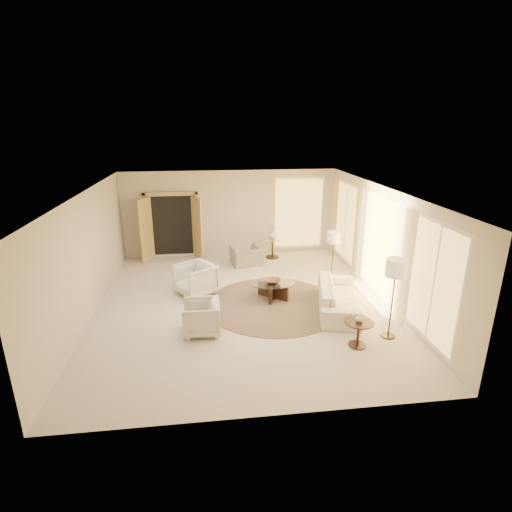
{
  "coord_description": "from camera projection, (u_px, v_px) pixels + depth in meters",
  "views": [
    {
      "loc": [
        -0.78,
        -8.94,
        4.29
      ],
      "look_at": [
        0.4,
        0.4,
        1.1
      ],
      "focal_mm": 28.0,
      "sensor_mm": 36.0,
      "label": 1
    }
  ],
  "objects": [
    {
      "name": "coffee_table",
      "position": [
        273.0,
        288.0,
        10.12
      ],
      "size": [
        1.42,
        1.42,
        0.42
      ],
      "rotation": [
        0.0,
        0.0,
        0.28
      ],
      "color": "black",
      "rests_on": "room"
    },
    {
      "name": "armchair_left",
      "position": [
        196.0,
        278.0,
        10.3
      ],
      "size": [
        1.16,
        1.18,
        0.9
      ],
      "primitive_type": "imported",
      "rotation": [
        0.0,
        0.0,
        -1.0
      ],
      "color": "beige",
      "rests_on": "room"
    },
    {
      "name": "armchair_right",
      "position": [
        201.0,
        316.0,
        8.42
      ],
      "size": [
        0.72,
        0.77,
        0.78
      ],
      "primitive_type": "imported",
      "rotation": [
        0.0,
        0.0,
        -1.58
      ],
      "color": "beige",
      "rests_on": "room"
    },
    {
      "name": "windows_right",
      "position": [
        379.0,
        245.0,
        9.94
      ],
      "size": [
        0.1,
        6.4,
        2.4
      ],
      "primitive_type": null,
      "color": "#FFCD66",
      "rests_on": "room"
    },
    {
      "name": "accent_chair",
      "position": [
        246.0,
        253.0,
        12.42
      ],
      "size": [
        1.01,
        0.77,
        0.79
      ],
      "primitive_type": "imported",
      "rotation": [
        0.0,
        0.0,
        3.37
      ],
      "color": "gray",
      "rests_on": "room"
    },
    {
      "name": "end_table",
      "position": [
        358.0,
        329.0,
        7.92
      ],
      "size": [
        0.57,
        0.57,
        0.54
      ],
      "rotation": [
        0.0,
        0.0,
        0.28
      ],
      "color": "black",
      "rests_on": "room"
    },
    {
      "name": "floor_lamp_far",
      "position": [
        396.0,
        272.0,
        7.91
      ],
      "size": [
        0.42,
        0.42,
        1.72
      ],
      "rotation": [
        0.0,
        0.0,
        -0.35
      ],
      "color": "#2D2619",
      "rests_on": "room"
    },
    {
      "name": "window_back_corner",
      "position": [
        299.0,
        213.0,
        13.42
      ],
      "size": [
        1.7,
        0.1,
        2.4
      ],
      "primitive_type": null,
      "color": "#FFCD66",
      "rests_on": "room"
    },
    {
      "name": "room",
      "position": [
        241.0,
        250.0,
        9.42
      ],
      "size": [
        7.04,
        8.04,
        2.83
      ],
      "color": "beige",
      "rests_on": "ground"
    },
    {
      "name": "area_rug",
      "position": [
        274.0,
        304.0,
        9.86
      ],
      "size": [
        3.85,
        3.85,
        0.01
      ],
      "primitive_type": "cylinder",
      "rotation": [
        0.0,
        0.0,
        0.16
      ],
      "color": "#3F291F",
      "rests_on": "room"
    },
    {
      "name": "end_vase",
      "position": [
        360.0,
        318.0,
        7.84
      ],
      "size": [
        0.19,
        0.19,
        0.15
      ],
      "primitive_type": "imported",
      "rotation": [
        0.0,
        0.0,
        0.36
      ],
      "color": "white",
      "rests_on": "end_table"
    },
    {
      "name": "curtains_right",
      "position": [
        363.0,
        238.0,
        10.8
      ],
      "size": [
        0.06,
        5.2,
        2.6
      ],
      "primitive_type": null,
      "color": "beige",
      "rests_on": "room"
    },
    {
      "name": "side_vase",
      "position": [
        273.0,
        235.0,
        12.97
      ],
      "size": [
        0.33,
        0.33,
        0.28
      ],
      "primitive_type": "imported",
      "rotation": [
        0.0,
        0.0,
        -0.28
      ],
      "color": "white",
      "rests_on": "side_table"
    },
    {
      "name": "bowl",
      "position": [
        273.0,
        281.0,
        10.05
      ],
      "size": [
        0.43,
        0.43,
        0.09
      ],
      "primitive_type": "imported",
      "rotation": [
        0.0,
        0.0,
        -0.12
      ],
      "color": "brown",
      "rests_on": "coffee_table"
    },
    {
      "name": "french_doors",
      "position": [
        172.0,
        226.0,
        12.89
      ],
      "size": [
        1.95,
        0.66,
        2.16
      ],
      "color": "tan",
      "rests_on": "room"
    },
    {
      "name": "sofa",
      "position": [
        338.0,
        297.0,
        9.48
      ],
      "size": [
        1.41,
        2.41,
        0.66
      ],
      "primitive_type": "imported",
      "rotation": [
        0.0,
        0.0,
        1.32
      ],
      "color": "beige",
      "rests_on": "room"
    },
    {
      "name": "side_table",
      "position": [
        273.0,
        246.0,
        13.1
      ],
      "size": [
        0.56,
        0.56,
        0.66
      ],
      "rotation": [
        0.0,
        0.0,
        0.12
      ],
      "color": "#2D2619",
      "rests_on": "room"
    },
    {
      "name": "floor_lamp_near",
      "position": [
        334.0,
        240.0,
        10.81
      ],
      "size": [
        0.35,
        0.35,
        1.46
      ],
      "rotation": [
        0.0,
        0.0,
        -0.29
      ],
      "color": "#2D2619",
      "rests_on": "room"
    }
  ]
}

